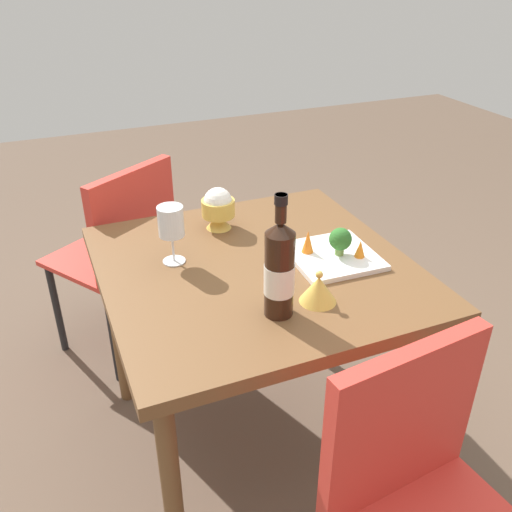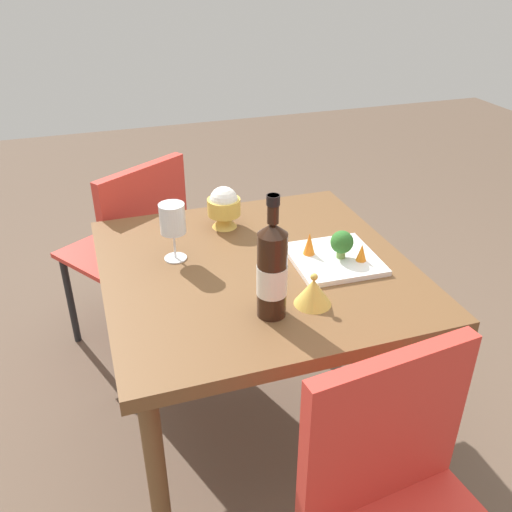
{
  "view_description": "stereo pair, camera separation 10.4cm",
  "coord_description": "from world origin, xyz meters",
  "px_view_note": "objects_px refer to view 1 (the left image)",
  "views": [
    {
      "loc": [
        -0.54,
        -1.3,
        1.55
      ],
      "look_at": [
        0.0,
        0.0,
        0.75
      ],
      "focal_mm": 38.71,
      "sensor_mm": 36.0,
      "label": 1
    },
    {
      "loc": [
        -0.44,
        -1.34,
        1.55
      ],
      "look_at": [
        0.0,
        0.0,
        0.75
      ],
      "focal_mm": 38.71,
      "sensor_mm": 36.0,
      "label": 2
    }
  ],
  "objects_px": {
    "serving_plate": "(333,256)",
    "broccoli_floret": "(340,240)",
    "wine_bottle": "(279,270)",
    "wine_glass": "(171,223)",
    "chair_near_window": "(419,486)",
    "carrot_garnish_left": "(308,242)",
    "rice_bowl_lid": "(318,289)",
    "carrot_garnish_right": "(360,249)",
    "rice_bowl": "(218,207)",
    "chair_by_wall": "(124,244)"
  },
  "relations": [
    {
      "from": "wine_glass",
      "to": "carrot_garnish_right",
      "type": "bearing_deg",
      "value": -22.26
    },
    {
      "from": "wine_bottle",
      "to": "carrot_garnish_left",
      "type": "height_order",
      "value": "wine_bottle"
    },
    {
      "from": "wine_glass",
      "to": "carrot_garnish_right",
      "type": "relative_size",
      "value": 3.33
    },
    {
      "from": "chair_near_window",
      "to": "rice_bowl_lid",
      "type": "relative_size",
      "value": 8.5
    },
    {
      "from": "chair_near_window",
      "to": "broccoli_floret",
      "type": "height_order",
      "value": "chair_near_window"
    },
    {
      "from": "chair_by_wall",
      "to": "wine_bottle",
      "type": "distance_m",
      "value": 0.99
    },
    {
      "from": "rice_bowl",
      "to": "rice_bowl_lid",
      "type": "bearing_deg",
      "value": -79.09
    },
    {
      "from": "wine_glass",
      "to": "carrot_garnish_left",
      "type": "bearing_deg",
      "value": -18.06
    },
    {
      "from": "serving_plate",
      "to": "broccoli_floret",
      "type": "xyz_separation_m",
      "value": [
        0.02,
        -0.01,
        0.06
      ]
    },
    {
      "from": "wine_bottle",
      "to": "serving_plate",
      "type": "distance_m",
      "value": 0.35
    },
    {
      "from": "broccoli_floret",
      "to": "carrot_garnish_left",
      "type": "height_order",
      "value": "broccoli_floret"
    },
    {
      "from": "rice_bowl_lid",
      "to": "carrot_garnish_left",
      "type": "height_order",
      "value": "rice_bowl_lid"
    },
    {
      "from": "carrot_garnish_right",
      "to": "wine_glass",
      "type": "bearing_deg",
      "value": 157.74
    },
    {
      "from": "wine_bottle",
      "to": "wine_glass",
      "type": "distance_m",
      "value": 0.4
    },
    {
      "from": "wine_glass",
      "to": "serving_plate",
      "type": "distance_m",
      "value": 0.49
    },
    {
      "from": "wine_bottle",
      "to": "serving_plate",
      "type": "height_order",
      "value": "wine_bottle"
    },
    {
      "from": "wine_glass",
      "to": "broccoli_floret",
      "type": "xyz_separation_m",
      "value": [
        0.46,
        -0.18,
        -0.06
      ]
    },
    {
      "from": "wine_glass",
      "to": "carrot_garnish_left",
      "type": "relative_size",
      "value": 2.57
    },
    {
      "from": "wine_bottle",
      "to": "chair_near_window",
      "type": "bearing_deg",
      "value": -73.99
    },
    {
      "from": "broccoli_floret",
      "to": "serving_plate",
      "type": "bearing_deg",
      "value": 147.02
    },
    {
      "from": "wine_bottle",
      "to": "serving_plate",
      "type": "bearing_deg",
      "value": 36.0
    },
    {
      "from": "rice_bowl",
      "to": "carrot_garnish_left",
      "type": "height_order",
      "value": "rice_bowl"
    },
    {
      "from": "chair_by_wall",
      "to": "wine_glass",
      "type": "xyz_separation_m",
      "value": [
        0.07,
        -0.54,
        0.32
      ]
    },
    {
      "from": "wine_glass",
      "to": "broccoli_floret",
      "type": "relative_size",
      "value": 2.09
    },
    {
      "from": "wine_bottle",
      "to": "carrot_garnish_right",
      "type": "height_order",
      "value": "wine_bottle"
    },
    {
      "from": "rice_bowl",
      "to": "carrot_garnish_right",
      "type": "height_order",
      "value": "rice_bowl"
    },
    {
      "from": "rice_bowl_lid",
      "to": "serving_plate",
      "type": "xyz_separation_m",
      "value": [
        0.15,
        0.19,
        -0.03
      ]
    },
    {
      "from": "wine_bottle",
      "to": "wine_glass",
      "type": "height_order",
      "value": "wine_bottle"
    },
    {
      "from": "chair_by_wall",
      "to": "carrot_garnish_right",
      "type": "xyz_separation_m",
      "value": [
        0.58,
        -0.75,
        0.24
      ]
    },
    {
      "from": "wine_glass",
      "to": "rice_bowl",
      "type": "distance_m",
      "value": 0.26
    },
    {
      "from": "chair_by_wall",
      "to": "wine_bottle",
      "type": "relative_size",
      "value": 2.57
    },
    {
      "from": "chair_near_window",
      "to": "rice_bowl",
      "type": "xyz_separation_m",
      "value": [
        -0.11,
        0.98,
        0.27
      ]
    },
    {
      "from": "chair_by_wall",
      "to": "broccoli_floret",
      "type": "xyz_separation_m",
      "value": [
        0.54,
        -0.71,
        0.26
      ]
    },
    {
      "from": "chair_near_window",
      "to": "carrot_garnish_left",
      "type": "bearing_deg",
      "value": -102.36
    },
    {
      "from": "chair_near_window",
      "to": "carrot_garnish_right",
      "type": "distance_m",
      "value": 0.68
    },
    {
      "from": "wine_bottle",
      "to": "rice_bowl_lid",
      "type": "bearing_deg",
      "value": 4.33
    },
    {
      "from": "wine_bottle",
      "to": "rice_bowl_lid",
      "type": "relative_size",
      "value": 3.3
    },
    {
      "from": "rice_bowl",
      "to": "carrot_garnish_right",
      "type": "bearing_deg",
      "value": -49.89
    },
    {
      "from": "wine_glass",
      "to": "carrot_garnish_right",
      "type": "height_order",
      "value": "wine_glass"
    },
    {
      "from": "rice_bowl",
      "to": "serving_plate",
      "type": "distance_m",
      "value": 0.42
    },
    {
      "from": "wine_bottle",
      "to": "wine_glass",
      "type": "bearing_deg",
      "value": 116.36
    },
    {
      "from": "carrot_garnish_left",
      "to": "serving_plate",
      "type": "bearing_deg",
      "value": -31.61
    },
    {
      "from": "carrot_garnish_left",
      "to": "carrot_garnish_right",
      "type": "xyz_separation_m",
      "value": [
        0.13,
        -0.08,
        -0.01
      ]
    },
    {
      "from": "wine_glass",
      "to": "chair_by_wall",
      "type": "bearing_deg",
      "value": 97.68
    },
    {
      "from": "wine_bottle",
      "to": "wine_glass",
      "type": "relative_size",
      "value": 1.84
    },
    {
      "from": "wine_bottle",
      "to": "broccoli_floret",
      "type": "relative_size",
      "value": 3.85
    },
    {
      "from": "carrot_garnish_right",
      "to": "rice_bowl_lid",
      "type": "bearing_deg",
      "value": -146.68
    },
    {
      "from": "wine_bottle",
      "to": "broccoli_floret",
      "type": "distance_m",
      "value": 0.35
    },
    {
      "from": "rice_bowl",
      "to": "carrot_garnish_left",
      "type": "distance_m",
      "value": 0.34
    },
    {
      "from": "wine_glass",
      "to": "broccoli_floret",
      "type": "distance_m",
      "value": 0.5
    }
  ]
}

